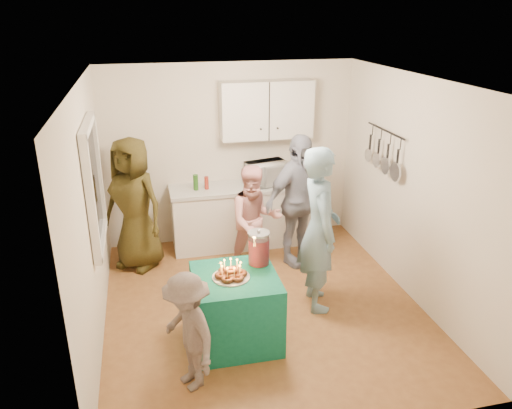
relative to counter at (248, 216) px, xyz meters
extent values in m
plane|color=brown|center=(-0.20, -1.70, -0.43)|extent=(4.00, 4.00, 0.00)
plane|color=white|center=(-0.20, -1.70, 2.17)|extent=(4.00, 4.00, 0.00)
plane|color=silver|center=(-0.20, 0.30, 0.87)|extent=(3.60, 3.60, 0.00)
plane|color=silver|center=(-2.00, -1.70, 0.87)|extent=(4.00, 4.00, 0.00)
plane|color=silver|center=(1.60, -1.70, 0.87)|extent=(4.00, 4.00, 0.00)
cube|color=black|center=(-1.97, -1.40, 1.12)|extent=(0.04, 1.00, 1.20)
cube|color=white|center=(0.00, 0.00, 0.00)|extent=(2.20, 0.58, 0.86)
cube|color=beige|center=(0.00, 0.00, 0.46)|extent=(2.24, 0.62, 0.05)
cube|color=white|center=(0.30, 0.15, 1.52)|extent=(1.30, 0.30, 0.80)
cube|color=black|center=(1.52, -1.00, 1.17)|extent=(0.12, 1.00, 0.60)
imported|color=white|center=(0.28, 0.00, 0.64)|extent=(0.66, 0.52, 0.32)
cube|color=#0F634B|center=(-0.63, -2.25, -0.05)|extent=(0.86, 0.86, 0.76)
cylinder|color=#B00E25|center=(-0.33, -2.04, 0.50)|extent=(0.22, 0.22, 0.34)
imported|color=#7DA1B6|center=(0.43, -1.78, 0.53)|extent=(0.53, 0.74, 1.91)
imported|color=brown|center=(-1.60, -0.33, 0.46)|extent=(1.04, 0.99, 1.78)
imported|color=#D16D72|center=(-0.11, -0.88, 0.30)|extent=(0.74, 0.58, 1.47)
imported|color=#101837|center=(0.51, -0.72, 0.47)|extent=(1.14, 0.85, 1.79)
imported|color=#5B4D48|center=(-1.17, -2.83, 0.15)|extent=(0.68, 0.86, 1.16)
camera|label=1|loc=(-1.42, -6.59, 2.84)|focal=35.00mm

